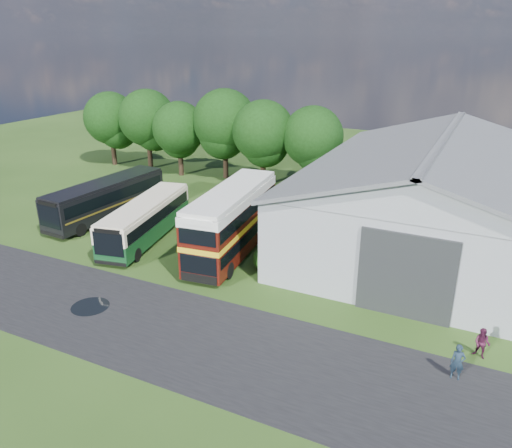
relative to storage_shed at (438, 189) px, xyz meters
The scene contains 18 objects.
ground 22.31m from the storage_shed, 133.18° to the right, with size 120.00×120.00×0.00m, color #213D13.
asphalt_road 22.84m from the storage_shed, 122.30° to the right, with size 60.00×8.00×0.02m, color black.
puddle 25.50m from the storage_shed, 130.99° to the right, with size 2.20×2.20×0.01m, color black.
storage_shed is the anchor object (origin of this frame).
tree_far_left 38.86m from the storage_shed, 168.09° to the left, with size 6.12×6.12×8.64m.
tree_left_a 34.12m from the storage_shed, 165.53° to the left, with size 6.46×6.46×9.12m.
tree_left_b 29.01m from the storage_shed, 164.98° to the left, with size 5.78×5.78×8.16m.
tree_mid 24.71m from the storage_shed, 159.03° to the left, with size 6.80×6.80×9.60m.
tree_right_a 19.68m from the storage_shed, 156.53° to the left, with size 6.26×6.26×8.83m.
tree_right_b 15.65m from the storage_shed, 146.47° to the left, with size 5.98×5.98×8.45m.
shrub_front 14.33m from the storage_shed, 133.27° to the right, with size 1.70×1.70×1.70m, color #194714.
shrub_mid 13.02m from the storage_shed, 139.65° to the right, with size 1.60×1.60×1.60m, color #194714.
shrub_back 11.90m from the storage_shed, 147.52° to the right, with size 1.80×1.80×1.80m, color #194714.
bus_green_single 22.04m from the storage_shed, 155.05° to the right, with size 4.61×11.25×3.02m.
bus_maroon_double 15.41m from the storage_shed, 145.80° to the right, with size 4.11×11.49×4.83m.
bus_dark_single 26.89m from the storage_shed, 165.27° to the right, with size 3.44×11.91×3.25m.
visitor_a 17.12m from the storage_shed, 78.58° to the right, with size 0.64×0.42×1.76m, color #182736.
visitor_b 15.24m from the storage_shed, 73.40° to the right, with size 0.77×0.60×1.59m, color #471630.
Camera 1 is at (18.38, -21.60, 14.97)m, focal length 35.00 mm.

